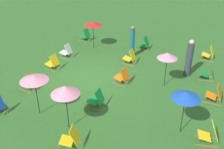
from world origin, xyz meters
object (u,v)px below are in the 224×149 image
Objects in this scene: deckchair_12 at (130,57)px; umbrella_3 at (93,24)px; deckchair_2 at (207,72)px; deckchair_6 at (29,83)px; umbrella_4 at (34,78)px; deckchair_9 at (215,94)px; umbrella_2 at (186,95)px; deckchair_5 at (209,134)px; person_0 at (189,59)px; deckchair_0 at (97,99)px; deckchair_4 at (144,44)px; umbrella_1 at (65,90)px; deckchair_7 at (209,54)px; deckchair_1 at (122,77)px; deckchair_13 at (85,35)px; person_1 at (132,42)px; deckchair_8 at (53,63)px; deckchair_10 at (71,139)px; deckchair_11 at (67,51)px; umbrella_0 at (167,56)px.

umbrella_3 reaches higher than deckchair_12.
umbrella_3 is (-1.41, -6.88, 1.20)m from deckchair_2.
umbrella_4 is (1.31, 1.50, 1.26)m from deckchair_6.
umbrella_2 reaches higher than deckchair_9.
umbrella_3 is at bearing -109.78° from deckchair_9.
person_0 is at bearing -175.75° from deckchair_5.
deckchair_4 is at bearing -179.49° from deckchair_0.
umbrella_1 is (5.75, -4.47, 1.29)m from deckchair_2.
person_0 reaches higher than deckchair_2.
deckchair_1 is at bearing -36.08° from deckchair_7.
deckchair_13 is 3.87m from person_1.
deckchair_8 and deckchair_10 have the same top height.
deckchair_1 is 1.03× the size of deckchair_7.
deckchair_2 is at bearing 78.40° from umbrella_3.
deckchair_7 and deckchair_11 have the same top height.
deckchair_0 is 5.31m from person_1.
umbrella_2 is (-1.34, 3.93, -0.05)m from umbrella_1.
umbrella_1 is (8.11, -0.58, 1.29)m from deckchair_4.
deckchair_2 is 1.00× the size of deckchair_6.
deckchair_2 and deckchair_8 have the same top height.
deckchair_0 is at bearing 164.95° from umbrella_1.
deckchair_1 is 4.34m from deckchair_4.
deckchair_4 is at bearing 175.92° from umbrella_1.
umbrella_1 reaches higher than umbrella_2.
deckchair_2 is 8.21m from umbrella_4.
deckchair_0 is 0.48× the size of umbrella_2.
deckchair_12 is at bearing 75.09° from deckchair_13.
umbrella_3 is at bearing -172.78° from umbrella_4.
umbrella_1 is (3.76, 3.17, 1.29)m from deckchair_8.
deckchair_1 is 0.51× the size of umbrella_3.
deckchair_10 is at bearing -0.61° from person_1.
deckchair_9 is at bearing 105.21° from deckchair_1.
deckchair_7 is 1.00× the size of deckchair_9.
deckchair_2 is at bearing 5.89° from deckchair_7.
umbrella_0 reaches higher than deckchair_12.
person_1 is (-0.92, -0.20, 0.54)m from deckchair_12.
umbrella_0 is (-3.20, -2.25, 1.19)m from deckchair_5.
umbrella_4 is at bearing -46.12° from umbrella_0.
umbrella_2 is at bearing -17.99° from deckchair_9.
person_1 is (-6.55, 1.75, -0.72)m from umbrella_4.
person_0 is at bearing 112.83° from deckchair_8.
deckchair_8 is 0.48× the size of umbrella_2.
umbrella_4 is at bearing -19.24° from deckchair_1.
deckchair_9 is (-0.07, 8.13, 0.00)m from deckchair_8.
umbrella_4 is (0.85, -6.46, 1.26)m from deckchair_5.
deckchair_7 and deckchair_12 have the same top height.
deckchair_6 is 0.49× the size of umbrella_0.
person_1 reaches higher than deckchair_12.
deckchair_1 is 0.47× the size of umbrella_1.
deckchair_8 is (4.35, -3.74, 0.00)m from deckchair_4.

